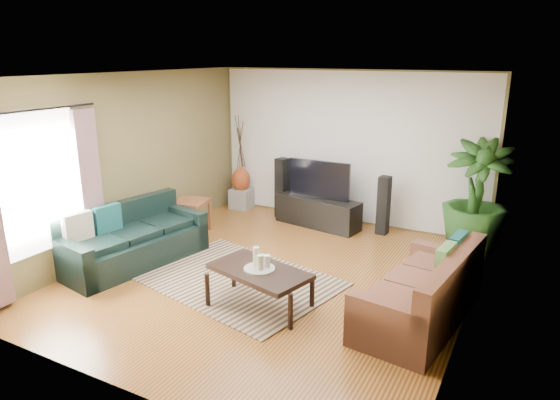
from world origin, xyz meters
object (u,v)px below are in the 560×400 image
Objects in this scene: sofa_right at (420,286)px; vase at (241,180)px; tv_stand at (318,212)px; speaker_left at (282,188)px; coffee_table at (260,288)px; pedestal at (241,198)px; sofa_left at (133,236)px; television at (319,179)px; side_table at (192,216)px; potted_plant at (476,196)px; speaker_right at (384,205)px.

sofa_right is 4.94m from vase.
tv_stand is at bearing -128.71° from sofa_right.
vase is at bearing -174.10° from speaker_left.
coffee_table is 4.07m from pedestal.
pedestal is at bearing 12.02° from sofa_left.
pedestal is (-1.77, 0.25, -0.65)m from television.
speaker_left reaches higher than side_table.
tv_stand reaches higher than coffee_table.
sofa_left is at bearing -112.36° from tv_stand.
speaker_left is (-1.39, 3.22, 0.31)m from coffee_table.
sofa_right is 2.59m from potted_plant.
sofa_right is 4.30m from side_table.
speaker_left is (0.89, 2.94, 0.13)m from sofa_left.
speaker_left is 0.64× the size of potted_plant.
speaker_left reaches higher than vase.
vase reaches higher than side_table.
sofa_right reaches higher than coffee_table.
vase is (-0.07, 3.04, 0.14)m from sofa_left.
coffee_table is 3.10m from tv_stand.
television is 0.87m from speaker_left.
sofa_left is 3.78× the size of side_table.
sofa_left is 1.48m from side_table.
sofa_right is 1.76× the size of speaker_left.
sofa_left reaches higher than side_table.
sofa_right is at bearing -75.00° from sofa_left.
potted_plant is at bearing 10.04° from speaker_left.
speaker_left reaches higher than sofa_left.
coffee_table is 2.16× the size of side_table.
side_table is (-1.78, -1.29, 0.02)m from tv_stand.
sofa_left is at bearing -86.71° from side_table.
tv_stand is 1.17m from speaker_right.
coffee_table is (-1.77, -0.59, -0.18)m from sofa_right.
television is at bearing 36.37° from side_table.
sofa_right is 1.87m from coffee_table.
potted_plant is at bearing -2.42° from vase.
sofa_right is at bearing -61.14° from speaker_right.
pedestal is 0.70× the size of side_table.
sofa_left is 1.21× the size of potted_plant.
potted_plant is (4.27, 2.85, 0.44)m from sofa_left.
speaker_left is 3.39m from potted_plant.
television is at bearing -20.74° from sofa_left.
television is 0.65× the size of potted_plant.
pedestal is at bearing -174.10° from speaker_left.
television reaches higher than vase.
television is (1.70, 2.79, 0.42)m from sofa_left.
side_table is at bearing -98.15° from sofa_right.
coffee_table is at bearing -122.40° from potted_plant.
tv_stand is 2.64m from potted_plant.
speaker_right is (1.14, 0.13, -0.35)m from television.
speaker_left is (-0.80, 0.18, 0.30)m from tv_stand.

